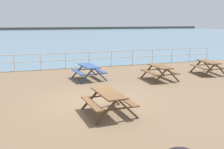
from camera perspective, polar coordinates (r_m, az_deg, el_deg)
The scene contains 8 objects.
ground_plane at distance 10.49m, azimuth -4.34°, elevation -6.46°, with size 30.00×24.00×0.20m, color brown.
sea_band at distance 62.57m, azimuth -15.98°, elevation 8.40°, with size 142.00×90.00×0.01m, color slate.
distant_shoreline at distance 105.52m, azimuth -16.92°, elevation 9.53°, with size 142.00×6.00×1.80m, color #4C4C47.
seaward_railing at distance 17.76m, azimuth -10.32°, elevation 3.69°, with size 23.07×0.07×1.08m.
picnic_table_near_right at distance 8.91m, azimuth -0.78°, elevation -5.13°, with size 1.66×1.90×0.80m.
picnic_table_mid_centre at distance 16.77m, azimuth 20.62°, elevation 2.12°, with size 1.76×2.00×0.80m.
picnic_table_far_right at distance 14.28m, azimuth -5.19°, elevation 1.26°, with size 1.72×1.96×0.80m.
picnic_table_seaward at distance 14.34m, azimuth 10.57°, elevation 1.16°, with size 1.55×1.81×0.80m.
Camera 1 is at (-2.31, -9.69, 3.17)m, focal length 41.14 mm.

